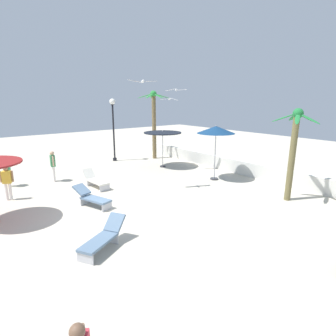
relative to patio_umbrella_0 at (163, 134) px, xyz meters
The scene contains 16 objects.
ground_plane 8.67m from the patio_umbrella_0, 53.74° to the right, with size 56.00×56.00×0.00m, color beige.
boundary_wall 5.88m from the patio_umbrella_0, 27.75° to the left, with size 25.20×0.30×0.83m, color silver.
patio_umbrella_0 is the anchor object (origin of this frame).
patio_umbrella_2 4.31m from the patio_umbrella_0, ahead, with size 2.09×2.09×3.08m.
palm_tree_0 8.72m from the patio_umbrella_0, ahead, with size 2.01×2.01×4.12m.
palm_tree_2 3.10m from the patio_umbrella_0, 155.17° to the left, with size 2.28×2.19×5.03m.
lamp_post_1 4.17m from the patio_umbrella_0, 157.59° to the right, with size 0.43×0.43×4.47m.
lounge_chair_0 5.94m from the patio_umbrella_0, 75.51° to the right, with size 1.92×0.68×0.84m.
lounge_chair_1 11.11m from the patio_umbrella_0, 47.00° to the right, with size 1.40×1.91×0.84m.
lounge_chair_2 7.99m from the patio_umbrella_0, 60.31° to the right, with size 1.94×1.10×0.83m.
guest_0 9.18m from the patio_umbrella_0, 99.47° to the right, with size 0.53×0.34×1.61m.
guest_1 6.99m from the patio_umbrella_0, 98.43° to the right, with size 0.55×0.30×1.71m.
guest_3 9.52m from the patio_umbrella_0, 85.24° to the right, with size 0.37×0.52×1.58m.
seagull_0 3.11m from the patio_umbrella_0, ahead, with size 1.11×0.93×0.15m.
seagull_1 4.56m from the patio_umbrella_0, 134.86° to the left, with size 1.23×0.87×0.21m.
seagull_2 6.00m from the patio_umbrella_0, 47.47° to the right, with size 0.68×1.32×0.15m.
Camera 1 is at (10.15, -4.77, 4.56)m, focal length 31.11 mm.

